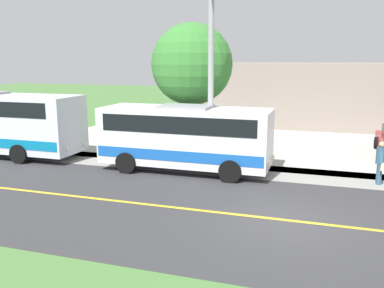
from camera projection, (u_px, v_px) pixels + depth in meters
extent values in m
plane|color=#477238|center=(287.00, 220.00, 12.20)|extent=(120.00, 120.00, 0.00)
cube|color=#333335|center=(287.00, 220.00, 12.20)|extent=(8.00, 100.00, 0.01)
cube|color=gray|center=(297.00, 175.00, 17.05)|extent=(2.40, 100.00, 0.01)
cube|color=#B2ADA3|center=(360.00, 146.00, 22.89)|extent=(14.00, 36.00, 0.01)
cube|color=gold|center=(287.00, 220.00, 12.20)|extent=(0.16, 100.00, 0.00)
cube|color=white|center=(186.00, 136.00, 17.52)|extent=(2.48, 7.24, 2.36)
cube|color=blue|center=(186.00, 150.00, 17.65)|extent=(2.52, 7.09, 0.44)
cube|color=black|center=(186.00, 121.00, 17.39)|extent=(2.52, 6.51, 0.70)
cube|color=gray|center=(185.00, 107.00, 17.27)|extent=(1.49, 2.17, 0.12)
cylinder|color=black|center=(242.00, 157.00, 18.23)|extent=(0.25, 0.90, 0.90)
cylinder|color=black|center=(230.00, 171.00, 15.92)|extent=(0.25, 0.90, 0.90)
cylinder|color=black|center=(149.00, 151.00, 19.56)|extent=(0.25, 0.90, 0.90)
cylinder|color=black|center=(126.00, 163.00, 17.25)|extent=(0.25, 0.90, 0.90)
sphere|color=#F2EACC|center=(272.00, 157.00, 17.25)|extent=(0.20, 0.20, 0.20)
sphere|color=#F2EACC|center=(268.00, 164.00, 15.98)|extent=(0.20, 0.20, 0.20)
cylinder|color=black|center=(52.00, 144.00, 21.13)|extent=(0.25, 0.90, 0.90)
cylinder|color=black|center=(19.00, 154.00, 18.87)|extent=(0.25, 0.90, 0.90)
sphere|color=#F2EACC|center=(83.00, 144.00, 19.91)|extent=(0.20, 0.20, 0.20)
sphere|color=#F2EACC|center=(67.00, 149.00, 18.67)|extent=(0.20, 0.20, 0.20)
cylinder|color=#335972|center=(379.00, 173.00, 15.82)|extent=(0.18, 0.18, 0.81)
cylinder|color=#335972|center=(379.00, 175.00, 15.63)|extent=(0.18, 0.18, 0.81)
cylinder|color=#335972|center=(381.00, 156.00, 15.58)|extent=(0.34, 0.34, 0.64)
sphere|color=tan|center=(382.00, 145.00, 15.49)|extent=(0.22, 0.22, 0.22)
cylinder|color=#335972|center=(380.00, 154.00, 15.74)|extent=(0.27, 0.10, 0.58)
cube|color=white|center=(380.00, 164.00, 15.88)|extent=(0.20, 0.12, 0.28)
cylinder|color=#335972|center=(381.00, 156.00, 15.40)|extent=(0.27, 0.10, 0.58)
cube|color=beige|center=(382.00, 167.00, 15.40)|extent=(0.20, 0.12, 0.28)
cylinder|color=#9E9EA3|center=(211.00, 79.00, 17.18)|extent=(0.24, 0.24, 7.89)
cylinder|color=black|center=(377.00, 143.00, 22.10)|extent=(0.64, 0.23, 0.64)
cylinder|color=black|center=(384.00, 154.00, 19.54)|extent=(0.64, 0.23, 0.64)
cylinder|color=brown|center=(192.00, 125.00, 20.38)|extent=(0.36, 0.36, 3.02)
sphere|color=#387A33|center=(192.00, 64.00, 19.78)|extent=(3.96, 3.96, 3.96)
cube|color=gray|center=(329.00, 93.00, 31.34)|extent=(10.00, 17.66, 4.51)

